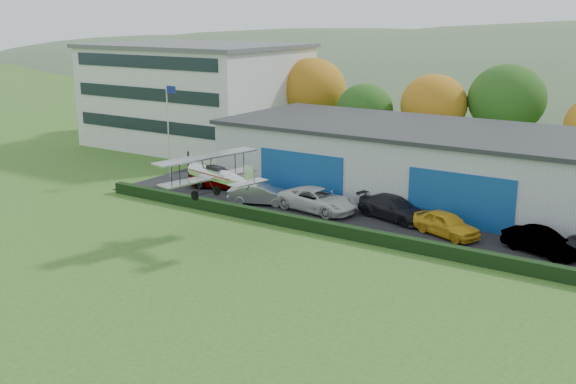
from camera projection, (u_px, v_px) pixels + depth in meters
The scene contains 14 objects.
ground at pixel (163, 343), 28.04m from camera, with size 300.00×300.00×0.00m, color #375F1E.
apron at pixel (423, 226), 43.42m from camera, with size 48.00×9.00×0.05m, color black.
hedge at pixel (392, 241), 39.44m from camera, with size 46.00×0.60×0.80m, color black.
hangar at pixel (489, 170), 47.32m from camera, with size 40.60×12.60×5.30m.
office_block at pixel (197, 94), 69.82m from camera, with size 20.60×15.60×10.40m.
flagpole at pixel (169, 121), 55.13m from camera, with size 1.05×0.10×8.00m.
tree_belt at pixel (489, 105), 58.98m from camera, with size 75.70×13.22×10.12m.
car_0 at pixel (220, 178), 52.61m from camera, with size 1.96×4.88×1.66m, color gray.
car_1 at pixel (260, 194), 48.19m from camera, with size 1.59×4.55×1.50m, color silver.
car_2 at pixel (318, 200), 46.41m from camera, with size 2.65×5.76×1.60m, color silver.
car_3 at pixel (394, 208), 44.63m from camera, with size 2.15×5.29×1.54m, color black.
car_4 at pixel (446, 224), 41.25m from camera, with size 1.79×4.44×1.51m, color gold.
car_5 at pixel (541, 242), 38.14m from camera, with size 1.54×4.41×1.45m, color gray.
biplane at pixel (216, 173), 39.71m from camera, with size 6.27×7.13×2.66m.
Camera 1 is at (18.36, -18.42, 13.32)m, focal length 41.77 mm.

